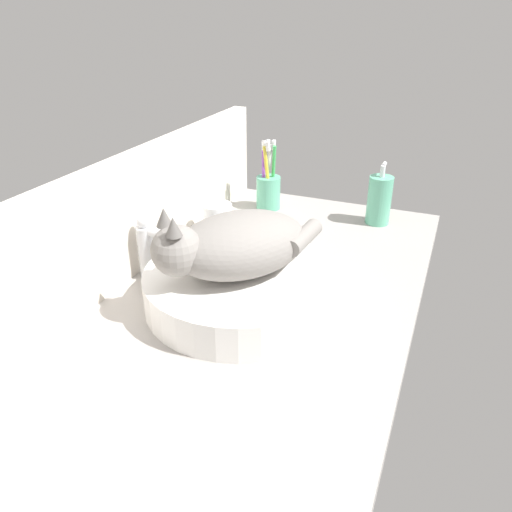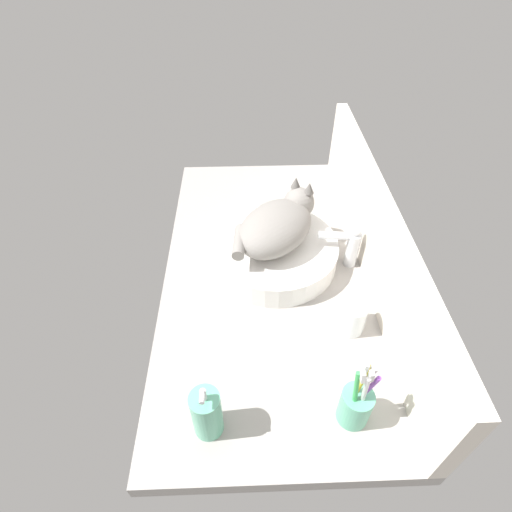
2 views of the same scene
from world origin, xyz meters
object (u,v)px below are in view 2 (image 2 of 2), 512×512
(faucet, at_px, (349,245))
(water_glass, at_px, (351,318))
(toothbrush_cup, at_px, (356,404))
(soap_dispenser, at_px, (207,413))
(sink_basin, at_px, (274,252))
(cat, at_px, (278,225))

(faucet, height_order, water_glass, faucet)
(faucet, bearing_deg, toothbrush_cup, -9.56)
(soap_dispenser, bearing_deg, water_glass, 125.24)
(faucet, bearing_deg, sink_basin, -95.39)
(cat, xyz_separation_m, water_glass, (0.26, 0.16, -0.09))
(cat, distance_m, soap_dispenser, 0.53)
(sink_basin, distance_m, cat, 0.09)
(faucet, height_order, toothbrush_cup, toothbrush_cup)
(cat, relative_size, soap_dispenser, 1.94)
(toothbrush_cup, bearing_deg, faucet, 170.44)
(toothbrush_cup, relative_size, water_glass, 2.21)
(soap_dispenser, bearing_deg, cat, 160.76)
(sink_basin, xyz_separation_m, water_glass, (0.24, 0.17, 0.00))
(sink_basin, distance_m, toothbrush_cup, 0.49)
(sink_basin, height_order, soap_dispenser, soap_dispenser)
(toothbrush_cup, height_order, water_glass, toothbrush_cup)
(soap_dispenser, height_order, water_glass, soap_dispenser)
(soap_dispenser, bearing_deg, faucet, 141.28)
(sink_basin, height_order, toothbrush_cup, toothbrush_cup)
(cat, height_order, soap_dispenser, cat)
(cat, height_order, faucet, cat)
(cat, bearing_deg, faucet, 81.24)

